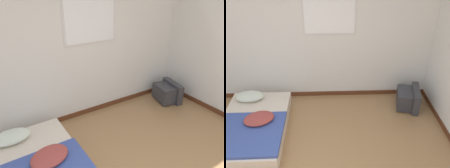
% 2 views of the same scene
% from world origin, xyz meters
% --- Properties ---
extents(wall_back, '(7.53, 0.08, 2.60)m').
position_xyz_m(wall_back, '(0.01, 2.54, 1.29)').
color(wall_back, silver).
rests_on(wall_back, ground_plane).
extents(mattress_bed, '(1.11, 1.73, 0.37)m').
position_xyz_m(mattress_bed, '(-0.69, 1.45, 0.14)').
color(mattress_bed, beige).
rests_on(mattress_bed, ground_plane).
extents(crt_tv, '(0.50, 0.60, 0.40)m').
position_xyz_m(crt_tv, '(2.12, 2.06, 0.19)').
color(crt_tv, '#333338').
rests_on(crt_tv, ground_plane).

